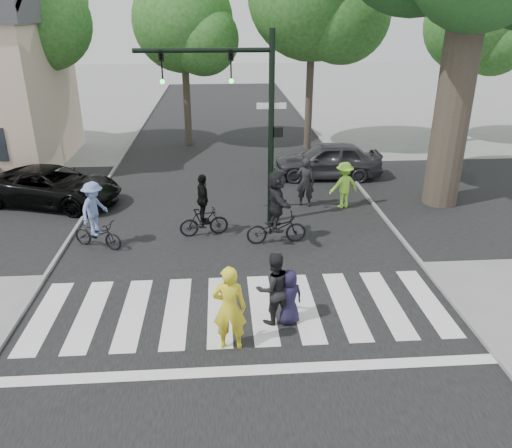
{
  "coord_description": "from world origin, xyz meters",
  "views": [
    {
      "loc": [
        -0.37,
        -8.98,
        6.46
      ],
      "look_at": [
        0.5,
        3.0,
        1.3
      ],
      "focal_mm": 35.0,
      "sensor_mm": 36.0,
      "label": 1
    }
  ],
  "objects_px": {
    "cyclist_mid": "(203,211)",
    "cyclist_right": "(277,211)",
    "pedestrian_woman": "(229,308)",
    "car_grey": "(327,160)",
    "pedestrian_adult": "(274,288)",
    "cyclist_left": "(96,220)",
    "car_suv": "(53,186)",
    "traffic_signal": "(243,103)",
    "pedestrian_child": "(289,297)"
  },
  "relations": [
    {
      "from": "pedestrian_child",
      "to": "pedestrian_woman",
      "type": "bearing_deg",
      "value": 14.1
    },
    {
      "from": "car_grey",
      "to": "cyclist_left",
      "type": "bearing_deg",
      "value": -49.93
    },
    {
      "from": "cyclist_mid",
      "to": "car_suv",
      "type": "relative_size",
      "value": 0.41
    },
    {
      "from": "pedestrian_woman",
      "to": "cyclist_right",
      "type": "distance_m",
      "value": 5.19
    },
    {
      "from": "pedestrian_woman",
      "to": "car_grey",
      "type": "bearing_deg",
      "value": -106.58
    },
    {
      "from": "traffic_signal",
      "to": "pedestrian_woman",
      "type": "height_order",
      "value": "traffic_signal"
    },
    {
      "from": "pedestrian_child",
      "to": "car_grey",
      "type": "bearing_deg",
      "value": -123.03
    },
    {
      "from": "pedestrian_woman",
      "to": "cyclist_right",
      "type": "relative_size",
      "value": 0.83
    },
    {
      "from": "traffic_signal",
      "to": "cyclist_right",
      "type": "relative_size",
      "value": 2.63
    },
    {
      "from": "pedestrian_adult",
      "to": "car_suv",
      "type": "bearing_deg",
      "value": -64.45
    },
    {
      "from": "pedestrian_adult",
      "to": "car_suv",
      "type": "xyz_separation_m",
      "value": [
        -7.09,
        7.95,
        -0.17
      ]
    },
    {
      "from": "pedestrian_woman",
      "to": "car_grey",
      "type": "distance_m",
      "value": 11.97
    },
    {
      "from": "pedestrian_child",
      "to": "car_grey",
      "type": "relative_size",
      "value": 0.29
    },
    {
      "from": "cyclist_left",
      "to": "car_grey",
      "type": "bearing_deg",
      "value": 37.29
    },
    {
      "from": "cyclist_left",
      "to": "cyclist_mid",
      "type": "relative_size",
      "value": 1.03
    },
    {
      "from": "car_grey",
      "to": "cyclist_mid",
      "type": "bearing_deg",
      "value": -39.33
    },
    {
      "from": "pedestrian_child",
      "to": "cyclist_mid",
      "type": "distance_m",
      "value": 5.26
    },
    {
      "from": "pedestrian_adult",
      "to": "cyclist_right",
      "type": "height_order",
      "value": "cyclist_right"
    },
    {
      "from": "traffic_signal",
      "to": "cyclist_right",
      "type": "distance_m",
      "value": 3.43
    },
    {
      "from": "cyclist_right",
      "to": "pedestrian_child",
      "type": "bearing_deg",
      "value": -92.42
    },
    {
      "from": "pedestrian_woman",
      "to": "cyclist_left",
      "type": "xyz_separation_m",
      "value": [
        -3.76,
        5.03,
        -0.06
      ]
    },
    {
      "from": "cyclist_left",
      "to": "car_suv",
      "type": "relative_size",
      "value": 0.42
    },
    {
      "from": "pedestrian_adult",
      "to": "car_grey",
      "type": "xyz_separation_m",
      "value": [
        3.32,
        10.31,
        -0.09
      ]
    },
    {
      "from": "pedestrian_woman",
      "to": "pedestrian_child",
      "type": "height_order",
      "value": "pedestrian_woman"
    },
    {
      "from": "cyclist_mid",
      "to": "car_grey",
      "type": "height_order",
      "value": "cyclist_mid"
    },
    {
      "from": "traffic_signal",
      "to": "car_suv",
      "type": "distance_m",
      "value": 7.79
    },
    {
      "from": "car_suv",
      "to": "car_grey",
      "type": "relative_size",
      "value": 1.1
    },
    {
      "from": "traffic_signal",
      "to": "pedestrian_child",
      "type": "bearing_deg",
      "value": -83.23
    },
    {
      "from": "cyclist_mid",
      "to": "car_suv",
      "type": "height_order",
      "value": "cyclist_mid"
    },
    {
      "from": "car_suv",
      "to": "car_grey",
      "type": "bearing_deg",
      "value": -59.14
    },
    {
      "from": "cyclist_right",
      "to": "car_grey",
      "type": "xyz_separation_m",
      "value": [
        2.8,
        6.2,
        -0.26
      ]
    },
    {
      "from": "pedestrian_child",
      "to": "cyclist_right",
      "type": "bearing_deg",
      "value": -109.42
    },
    {
      "from": "pedestrian_woman",
      "to": "cyclist_mid",
      "type": "height_order",
      "value": "cyclist_mid"
    },
    {
      "from": "traffic_signal",
      "to": "car_grey",
      "type": "height_order",
      "value": "traffic_signal"
    },
    {
      "from": "pedestrian_woman",
      "to": "cyclist_mid",
      "type": "distance_m",
      "value": 5.71
    },
    {
      "from": "cyclist_left",
      "to": "cyclist_mid",
      "type": "height_order",
      "value": "cyclist_left"
    },
    {
      "from": "pedestrian_woman",
      "to": "cyclist_mid",
      "type": "xyz_separation_m",
      "value": [
        -0.67,
        5.67,
        -0.13
      ]
    },
    {
      "from": "cyclist_mid",
      "to": "cyclist_right",
      "type": "xyz_separation_m",
      "value": [
        2.17,
        -0.7,
        0.21
      ]
    },
    {
      "from": "pedestrian_adult",
      "to": "cyclist_mid",
      "type": "relative_size",
      "value": 0.86
    },
    {
      "from": "car_suv",
      "to": "pedestrian_adult",
      "type": "bearing_deg",
      "value": -120.16
    },
    {
      "from": "pedestrian_adult",
      "to": "cyclist_right",
      "type": "relative_size",
      "value": 0.74
    },
    {
      "from": "cyclist_right",
      "to": "car_grey",
      "type": "height_order",
      "value": "cyclist_right"
    },
    {
      "from": "cyclist_mid",
      "to": "cyclist_right",
      "type": "bearing_deg",
      "value": -17.84
    },
    {
      "from": "traffic_signal",
      "to": "cyclist_right",
      "type": "height_order",
      "value": "traffic_signal"
    },
    {
      "from": "car_grey",
      "to": "traffic_signal",
      "type": "bearing_deg",
      "value": -36.04
    },
    {
      "from": "car_suv",
      "to": "car_grey",
      "type": "height_order",
      "value": "car_grey"
    },
    {
      "from": "traffic_signal",
      "to": "cyclist_right",
      "type": "xyz_separation_m",
      "value": [
        0.87,
        -1.64,
        -2.88
      ]
    },
    {
      "from": "cyclist_left",
      "to": "cyclist_mid",
      "type": "distance_m",
      "value": 3.15
    },
    {
      "from": "pedestrian_woman",
      "to": "car_suv",
      "type": "bearing_deg",
      "value": -50.79
    },
    {
      "from": "traffic_signal",
      "to": "cyclist_mid",
      "type": "distance_m",
      "value": 3.48
    }
  ]
}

